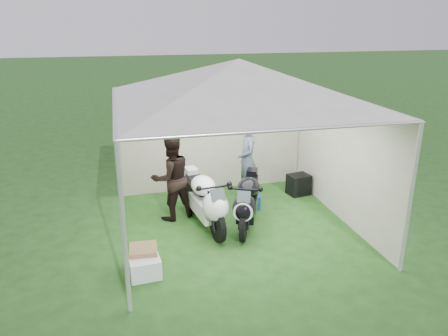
{
  "coord_description": "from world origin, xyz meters",
  "views": [
    {
      "loc": [
        -1.95,
        -6.94,
        3.61
      ],
      "look_at": [
        -0.17,
        0.35,
        1.03
      ],
      "focal_mm": 35.0,
      "sensor_mm": 36.0,
      "label": 1
    }
  ],
  "objects_px": {
    "crate_1": "(144,258)",
    "equipment_box": "(299,184)",
    "motorcycle_white": "(206,200)",
    "motorcycle_black": "(247,201)",
    "paddock_stand": "(252,201)",
    "crate_0": "(145,268)",
    "canopy_tent": "(238,85)",
    "person_blue_jacket": "(248,160)",
    "person_dark_jacket": "(171,178)"
  },
  "relations": [
    {
      "from": "crate_1",
      "to": "equipment_box",
      "type": "bearing_deg",
      "value": 32.87
    },
    {
      "from": "motorcycle_white",
      "to": "crate_1",
      "type": "relative_size",
      "value": 4.74
    },
    {
      "from": "motorcycle_black",
      "to": "paddock_stand",
      "type": "height_order",
      "value": "motorcycle_black"
    },
    {
      "from": "paddock_stand",
      "to": "crate_0",
      "type": "bearing_deg",
      "value": -138.31
    },
    {
      "from": "canopy_tent",
      "to": "crate_0",
      "type": "xyz_separation_m",
      "value": [
        -1.75,
        -1.29,
        -2.43
      ]
    },
    {
      "from": "person_blue_jacket",
      "to": "crate_1",
      "type": "bearing_deg",
      "value": -40.15
    },
    {
      "from": "motorcycle_white",
      "to": "equipment_box",
      "type": "distance_m",
      "value": 2.51
    },
    {
      "from": "equipment_box",
      "to": "crate_0",
      "type": "distance_m",
      "value": 4.24
    },
    {
      "from": "equipment_box",
      "to": "crate_1",
      "type": "relative_size",
      "value": 1.08
    },
    {
      "from": "paddock_stand",
      "to": "crate_0",
      "type": "relative_size",
      "value": 0.81
    },
    {
      "from": "crate_0",
      "to": "person_dark_jacket",
      "type": "bearing_deg",
      "value": 71.16
    },
    {
      "from": "person_blue_jacket",
      "to": "crate_0",
      "type": "relative_size",
      "value": 3.81
    },
    {
      "from": "person_blue_jacket",
      "to": "crate_1",
      "type": "distance_m",
      "value": 3.29
    },
    {
      "from": "motorcycle_white",
      "to": "crate_0",
      "type": "xyz_separation_m",
      "value": [
        -1.2,
        -1.39,
        -0.39
      ]
    },
    {
      "from": "paddock_stand",
      "to": "motorcycle_white",
      "type": "bearing_deg",
      "value": -149.45
    },
    {
      "from": "person_dark_jacket",
      "to": "crate_0",
      "type": "relative_size",
      "value": 3.64
    },
    {
      "from": "equipment_box",
      "to": "crate_1",
      "type": "distance_m",
      "value": 4.11
    },
    {
      "from": "person_dark_jacket",
      "to": "crate_1",
      "type": "relative_size",
      "value": 3.96
    },
    {
      "from": "paddock_stand",
      "to": "person_dark_jacket",
      "type": "height_order",
      "value": "person_dark_jacket"
    },
    {
      "from": "crate_0",
      "to": "paddock_stand",
      "type": "bearing_deg",
      "value": 41.69
    },
    {
      "from": "person_dark_jacket",
      "to": "person_blue_jacket",
      "type": "height_order",
      "value": "person_blue_jacket"
    },
    {
      "from": "paddock_stand",
      "to": "equipment_box",
      "type": "xyz_separation_m",
      "value": [
        1.19,
        0.45,
        0.09
      ]
    },
    {
      "from": "person_blue_jacket",
      "to": "person_dark_jacket",
      "type": "bearing_deg",
      "value": -65.61
    },
    {
      "from": "equipment_box",
      "to": "crate_0",
      "type": "height_order",
      "value": "equipment_box"
    },
    {
      "from": "motorcycle_white",
      "to": "motorcycle_black",
      "type": "xyz_separation_m",
      "value": [
        0.73,
        -0.15,
        -0.03
      ]
    },
    {
      "from": "motorcycle_white",
      "to": "crate_1",
      "type": "bearing_deg",
      "value": -144.11
    },
    {
      "from": "equipment_box",
      "to": "crate_0",
      "type": "relative_size",
      "value": 0.99
    },
    {
      "from": "person_dark_jacket",
      "to": "crate_1",
      "type": "height_order",
      "value": "person_dark_jacket"
    },
    {
      "from": "motorcycle_white",
      "to": "crate_0",
      "type": "bearing_deg",
      "value": -138.94
    },
    {
      "from": "person_dark_jacket",
      "to": "equipment_box",
      "type": "xyz_separation_m",
      "value": [
        2.79,
        0.54,
        -0.59
      ]
    },
    {
      "from": "paddock_stand",
      "to": "crate_1",
      "type": "height_order",
      "value": "crate_1"
    },
    {
      "from": "paddock_stand",
      "to": "person_dark_jacket",
      "type": "relative_size",
      "value": 0.22
    },
    {
      "from": "canopy_tent",
      "to": "motorcycle_white",
      "type": "distance_m",
      "value": 2.12
    },
    {
      "from": "person_dark_jacket",
      "to": "person_blue_jacket",
      "type": "distance_m",
      "value": 1.74
    },
    {
      "from": "crate_0",
      "to": "motorcycle_white",
      "type": "bearing_deg",
      "value": 49.11
    },
    {
      "from": "motorcycle_white",
      "to": "crate_1",
      "type": "distance_m",
      "value": 1.7
    },
    {
      "from": "crate_0",
      "to": "crate_1",
      "type": "relative_size",
      "value": 1.09
    },
    {
      "from": "crate_0",
      "to": "crate_1",
      "type": "bearing_deg",
      "value": 90.0
    },
    {
      "from": "paddock_stand",
      "to": "crate_0",
      "type": "xyz_separation_m",
      "value": [
        -2.26,
        -2.01,
        0.01
      ]
    },
    {
      "from": "motorcycle_white",
      "to": "person_blue_jacket",
      "type": "height_order",
      "value": "person_blue_jacket"
    },
    {
      "from": "motorcycle_black",
      "to": "person_blue_jacket",
      "type": "bearing_deg",
      "value": 96.52
    },
    {
      "from": "canopy_tent",
      "to": "motorcycle_black",
      "type": "bearing_deg",
      "value": -15.03
    },
    {
      "from": "crate_0",
      "to": "canopy_tent",
      "type": "bearing_deg",
      "value": 36.34
    },
    {
      "from": "crate_0",
      "to": "crate_1",
      "type": "distance_m",
      "value": 0.23
    },
    {
      "from": "motorcycle_white",
      "to": "motorcycle_black",
      "type": "height_order",
      "value": "motorcycle_white"
    },
    {
      "from": "paddock_stand",
      "to": "canopy_tent",
      "type": "bearing_deg",
      "value": -125.08
    },
    {
      "from": "canopy_tent",
      "to": "crate_0",
      "type": "relative_size",
      "value": 12.71
    },
    {
      "from": "person_dark_jacket",
      "to": "canopy_tent",
      "type": "bearing_deg",
      "value": 131.98
    },
    {
      "from": "motorcycle_white",
      "to": "person_dark_jacket",
      "type": "bearing_deg",
      "value": 127.57
    },
    {
      "from": "motorcycle_white",
      "to": "equipment_box",
      "type": "relative_size",
      "value": 4.39
    }
  ]
}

